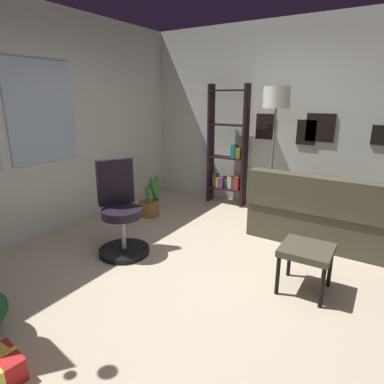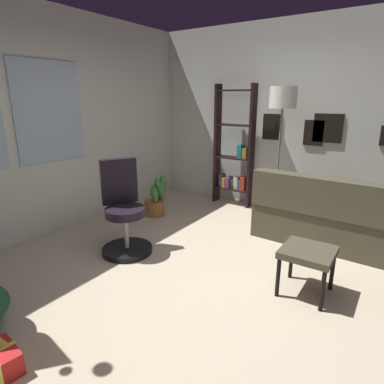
{
  "view_description": "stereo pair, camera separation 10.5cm",
  "coord_description": "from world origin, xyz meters",
  "px_view_note": "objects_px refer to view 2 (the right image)",
  "views": [
    {
      "loc": [
        -2.33,
        -1.13,
        1.7
      ],
      "look_at": [
        -0.09,
        0.25,
        0.92
      ],
      "focal_mm": 30.32,
      "sensor_mm": 36.0,
      "label": 1
    },
    {
      "loc": [
        -2.27,
        -1.22,
        1.7
      ],
      "look_at": [
        -0.09,
        0.25,
        0.92
      ],
      "focal_mm": 30.32,
      "sensor_mm": 36.0,
      "label": 2
    }
  ],
  "objects_px": {
    "couch": "(363,221)",
    "bookshelf": "(234,154)",
    "office_chair": "(124,216)",
    "potted_plant": "(156,200)",
    "footstool": "(308,256)",
    "floor_lamp": "(282,108)"
  },
  "relations": [
    {
      "from": "bookshelf",
      "to": "floor_lamp",
      "type": "distance_m",
      "value": 1.11
    },
    {
      "from": "office_chair",
      "to": "footstool",
      "type": "bearing_deg",
      "value": -81.56
    },
    {
      "from": "office_chair",
      "to": "potted_plant",
      "type": "bearing_deg",
      "value": 22.92
    },
    {
      "from": "couch",
      "to": "floor_lamp",
      "type": "bearing_deg",
      "value": 76.73
    },
    {
      "from": "bookshelf",
      "to": "potted_plant",
      "type": "xyz_separation_m",
      "value": [
        -1.11,
        0.71,
        -0.6
      ]
    },
    {
      "from": "couch",
      "to": "footstool",
      "type": "distance_m",
      "value": 1.44
    },
    {
      "from": "couch",
      "to": "office_chair",
      "type": "xyz_separation_m",
      "value": [
        -1.7,
        2.21,
        0.12
      ]
    },
    {
      "from": "footstool",
      "to": "office_chair",
      "type": "xyz_separation_m",
      "value": [
        -0.29,
        1.94,
        0.04
      ]
    },
    {
      "from": "floor_lamp",
      "to": "potted_plant",
      "type": "height_order",
      "value": "floor_lamp"
    },
    {
      "from": "office_chair",
      "to": "potted_plant",
      "type": "height_order",
      "value": "office_chair"
    },
    {
      "from": "footstool",
      "to": "floor_lamp",
      "type": "bearing_deg",
      "value": 28.06
    },
    {
      "from": "potted_plant",
      "to": "floor_lamp",
      "type": "bearing_deg",
      "value": -60.02
    },
    {
      "from": "office_chair",
      "to": "bookshelf",
      "type": "xyz_separation_m",
      "value": [
        2.21,
        -0.24,
        0.41
      ]
    },
    {
      "from": "office_chair",
      "to": "floor_lamp",
      "type": "xyz_separation_m",
      "value": [
        1.98,
        -1.04,
        1.15
      ]
    },
    {
      "from": "couch",
      "to": "bookshelf",
      "type": "xyz_separation_m",
      "value": [
        0.51,
        1.97,
        0.53
      ]
    },
    {
      "from": "couch",
      "to": "footstool",
      "type": "height_order",
      "value": "couch"
    },
    {
      "from": "footstool",
      "to": "office_chair",
      "type": "bearing_deg",
      "value": 98.44
    },
    {
      "from": "couch",
      "to": "bookshelf",
      "type": "relative_size",
      "value": 1.13
    },
    {
      "from": "footstool",
      "to": "floor_lamp",
      "type": "relative_size",
      "value": 0.24
    },
    {
      "from": "bookshelf",
      "to": "footstool",
      "type": "bearing_deg",
      "value": -138.57
    },
    {
      "from": "footstool",
      "to": "bookshelf",
      "type": "xyz_separation_m",
      "value": [
        1.93,
        1.7,
        0.46
      ]
    },
    {
      "from": "couch",
      "to": "bookshelf",
      "type": "distance_m",
      "value": 2.11
    }
  ]
}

